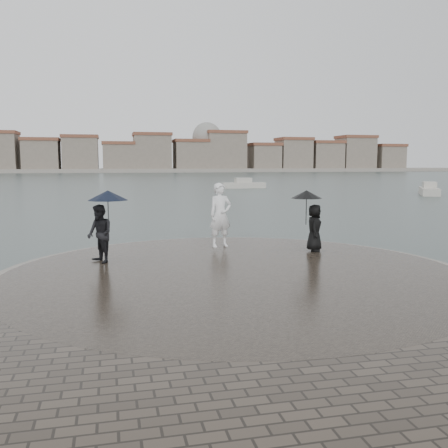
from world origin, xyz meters
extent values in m
plane|color=#2B3835|center=(0.00, 0.00, 0.00)|extent=(400.00, 400.00, 0.00)
cylinder|color=gray|center=(0.00, 3.50, 0.16)|extent=(12.50, 12.50, 0.32)
cylinder|color=#2D261E|center=(0.00, 3.50, 0.18)|extent=(11.90, 11.90, 0.36)
imported|color=white|center=(0.46, 7.35, 1.43)|extent=(0.87, 0.66, 2.15)
imported|color=black|center=(-3.44, 5.48, 1.19)|extent=(0.93, 1.00, 1.65)
cylinder|color=black|center=(-3.19, 5.58, 1.71)|extent=(0.02, 0.02, 0.90)
cone|color=black|center=(-3.19, 5.58, 2.26)|extent=(1.16, 1.16, 0.28)
imported|color=black|center=(3.20, 5.85, 1.11)|extent=(0.74, 0.87, 1.50)
cylinder|color=black|center=(2.95, 5.95, 1.66)|extent=(0.02, 0.02, 0.90)
cone|color=black|center=(2.95, 5.95, 2.18)|extent=(0.99, 0.99, 0.26)
cube|color=gray|center=(0.00, 163.00, 0.60)|extent=(260.00, 20.00, 1.20)
cube|color=gray|center=(-24.00, 160.00, 5.00)|extent=(11.00, 10.00, 10.00)
cube|color=brown|center=(-24.00, 160.00, 10.50)|extent=(11.60, 10.60, 1.00)
cube|color=gray|center=(-12.00, 160.00, 5.50)|extent=(11.00, 10.00, 11.00)
cube|color=brown|center=(-12.00, 160.00, 11.50)|extent=(11.60, 10.60, 1.00)
cube|color=gray|center=(0.00, 160.00, 4.50)|extent=(10.00, 10.00, 9.00)
cube|color=brown|center=(0.00, 160.00, 9.50)|extent=(10.60, 10.60, 1.00)
cube|color=gray|center=(11.00, 160.00, 6.00)|extent=(12.00, 10.00, 12.00)
cube|color=brown|center=(11.00, 160.00, 12.50)|extent=(12.60, 10.60, 1.00)
cube|color=gray|center=(24.00, 160.00, 5.00)|extent=(11.00, 10.00, 10.00)
cube|color=brown|center=(24.00, 160.00, 10.50)|extent=(11.60, 10.60, 1.00)
cube|color=gray|center=(36.00, 160.00, 6.50)|extent=(13.00, 10.00, 13.00)
cube|color=brown|center=(36.00, 160.00, 13.50)|extent=(13.60, 10.60, 1.00)
cube|color=gray|center=(50.00, 160.00, 4.50)|extent=(10.00, 10.00, 9.00)
cube|color=brown|center=(50.00, 160.00, 9.50)|extent=(10.60, 10.60, 1.00)
cube|color=gray|center=(61.00, 160.00, 5.50)|extent=(11.00, 10.00, 11.00)
cube|color=brown|center=(61.00, 160.00, 11.50)|extent=(11.60, 10.60, 1.00)
cube|color=gray|center=(73.00, 160.00, 5.00)|extent=(11.00, 10.00, 10.00)
cube|color=brown|center=(73.00, 160.00, 10.50)|extent=(11.60, 10.60, 1.00)
cube|color=gray|center=(85.00, 160.00, 6.00)|extent=(12.00, 10.00, 12.00)
cube|color=brown|center=(85.00, 160.00, 12.50)|extent=(12.60, 10.60, 1.00)
cube|color=gray|center=(98.00, 160.00, 4.50)|extent=(10.00, 10.00, 9.00)
cube|color=brown|center=(98.00, 160.00, 9.50)|extent=(10.60, 10.60, 1.00)
sphere|color=gray|center=(30.00, 162.00, 12.00)|extent=(10.00, 10.00, 10.00)
cube|color=#BBB5A8|center=(13.21, 51.61, 0.25)|extent=(5.51, 1.64, 0.90)
cube|color=#BBB5A8|center=(13.21, 51.61, 0.85)|extent=(2.01, 1.21, 0.90)
cube|color=#BBB5A8|center=(27.80, 34.82, 0.25)|extent=(4.14, 5.56, 0.90)
cube|color=#BBB5A8|center=(27.80, 34.82, 0.85)|extent=(2.04, 2.33, 0.90)
camera|label=1|loc=(-3.13, -8.85, 3.17)|focal=40.00mm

